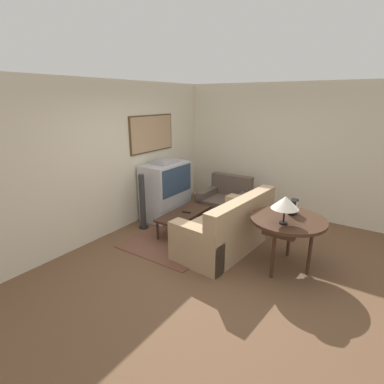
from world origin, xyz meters
name	(u,v)px	position (x,y,z in m)	size (l,w,h in m)	color
ground_plane	(214,261)	(0.00, 0.00, 0.00)	(12.00, 12.00, 0.00)	brown
wall_back	(113,159)	(0.02, 2.13, 1.36)	(12.00, 0.10, 2.70)	beige
wall_right	(278,150)	(2.63, 0.00, 1.35)	(0.06, 12.00, 2.70)	beige
area_rug	(188,232)	(0.60, 0.92, 0.01)	(2.30, 1.43, 0.01)	brown
tv	(166,190)	(1.04, 1.76, 0.58)	(1.03, 0.59, 1.23)	#B7B7BC
couch	(227,229)	(0.49, 0.04, 0.33)	(1.87, 1.02, 0.93)	tan
armchair	(226,203)	(1.79, 0.76, 0.27)	(0.84, 0.93, 0.82)	brown
coffee_table	(184,215)	(0.60, 1.00, 0.34)	(1.16, 0.49, 0.38)	#3D2619
console_table	(288,223)	(0.43, -0.93, 0.70)	(1.05, 1.05, 0.77)	#3D2619
table_lamp	(285,203)	(0.21, -0.93, 1.07)	(0.37, 0.37, 0.39)	black
mantel_clock	(293,207)	(0.65, -0.93, 0.88)	(0.16, 0.10, 0.22)	black
remote	(187,212)	(0.63, 0.96, 0.39)	(0.08, 0.17, 0.02)	black
speaker_tower_left	(142,203)	(0.32, 1.75, 0.50)	(0.19, 0.19, 1.06)	black
speaker_tower_right	(186,186)	(1.75, 1.75, 0.50)	(0.19, 0.19, 1.06)	black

